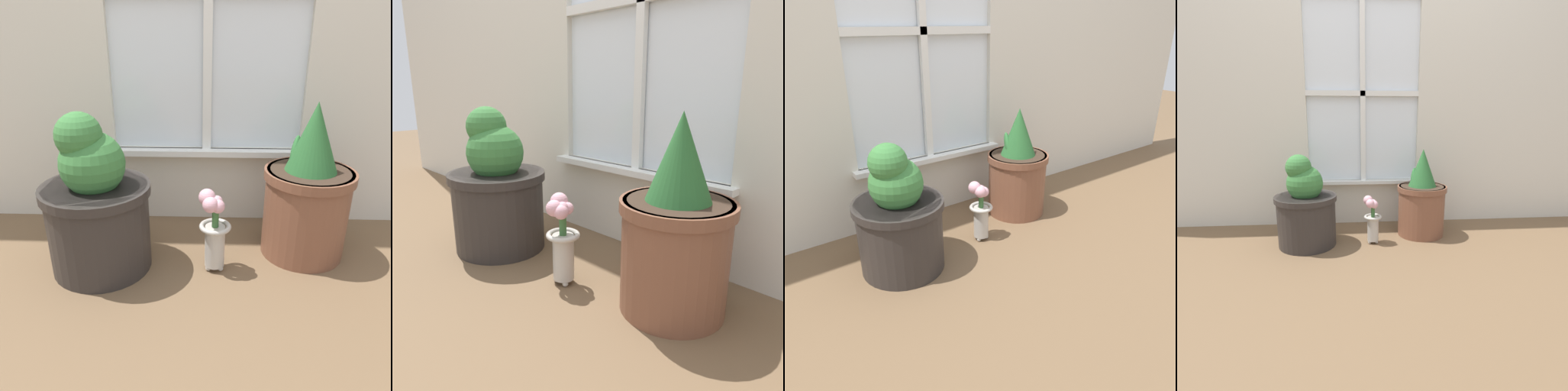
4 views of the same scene
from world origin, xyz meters
The scene contains 4 objects.
ground_plane centered at (0.00, 0.00, 0.00)m, with size 10.00×10.00×0.00m, color brown.
potted_plant_left centered at (-0.38, 0.13, 0.23)m, with size 0.38×0.38×0.57m.
potted_plant_right centered at (0.37, 0.25, 0.24)m, with size 0.33×0.33×0.58m.
flower_vase centered at (0.03, 0.12, 0.17)m, with size 0.11×0.11×0.31m.
Camera 2 is at (0.92, -0.63, 0.64)m, focal length 35.00 mm.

